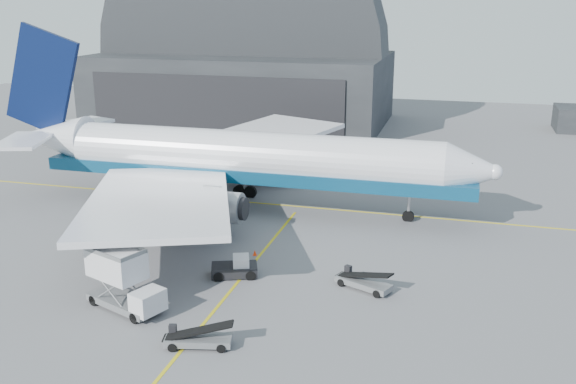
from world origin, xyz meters
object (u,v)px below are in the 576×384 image
(airliner, at_px, (233,158))
(belt_loader_a, at_px, (198,339))
(catering_truck, at_px, (123,281))
(belt_loader_b, at_px, (363,282))
(pushback_tug, at_px, (236,268))

(airliner, xyz_separation_m, belt_loader_a, (7.69, -27.85, -4.78))
(catering_truck, distance_m, belt_loader_a, 8.10)
(belt_loader_a, relative_size, belt_loader_b, 0.99)
(airliner, relative_size, belt_loader_a, 11.71)
(catering_truck, height_order, belt_loader_a, catering_truck)
(airliner, relative_size, belt_loader_b, 11.58)
(pushback_tug, height_order, belt_loader_b, belt_loader_b)
(pushback_tug, distance_m, belt_loader_a, 11.01)
(catering_truck, distance_m, pushback_tug, 9.54)
(airliner, distance_m, belt_loader_a, 29.29)
(catering_truck, bearing_deg, belt_loader_b, 47.49)
(belt_loader_a, bearing_deg, belt_loader_b, 38.59)
(catering_truck, relative_size, belt_loader_b, 1.42)
(pushback_tug, distance_m, belt_loader_b, 10.21)
(airliner, height_order, belt_loader_b, airliner)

